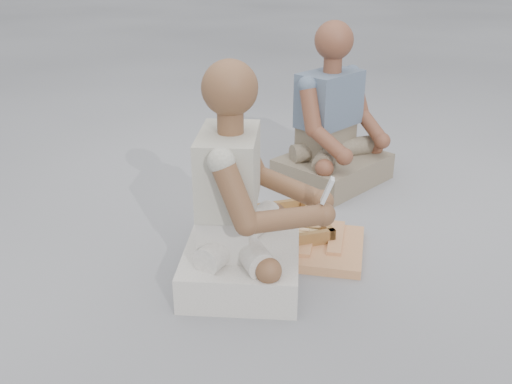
{
  "coord_description": "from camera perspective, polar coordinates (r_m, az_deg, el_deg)",
  "views": [
    {
      "loc": [
        -0.33,
        -2.15,
        1.29
      ],
      "look_at": [
        -0.11,
        0.09,
        0.3
      ],
      "focal_mm": 40.0,
      "sensor_mm": 36.0,
      "label": 1
    }
  ],
  "objects": [
    {
      "name": "wood_chip_6",
      "position": [
        2.6,
        -4.78,
        -6.05
      ],
      "size": [
        0.02,
        0.02,
        0.0
      ],
      "primitive_type": "cube",
      "rotation": [
        0.0,
        0.0,
        1.21
      ],
      "color": "tan",
      "rests_on": "ground"
    },
    {
      "name": "carved_panel",
      "position": [
        2.62,
        3.74,
        -5.29
      ],
      "size": [
        0.72,
        0.58,
        0.04
      ],
      "primitive_type": "cube",
      "rotation": [
        0.0,
        0.0,
        -0.3
      ],
      "color": "#AD7543",
      "rests_on": "ground"
    },
    {
      "name": "craftsman",
      "position": [
        2.28,
        -1.52,
        -1.82
      ],
      "size": [
        0.65,
        0.65,
        0.91
      ],
      "rotation": [
        0.0,
        0.0,
        -1.74
      ],
      "color": "silver",
      "rests_on": "ground"
    },
    {
      "name": "chisel_7",
      "position": [
        2.68,
        5.23,
        -3.31
      ],
      "size": [
        0.22,
        0.06,
        0.02
      ],
      "rotation": [
        0.0,
        0.0,
        0.18
      ],
      "color": "white",
      "rests_on": "tool_tray"
    },
    {
      "name": "mobile_phone",
      "position": [
        2.17,
        7.16,
        0.15
      ],
      "size": [
        0.06,
        0.05,
        0.1
      ],
      "rotation": [
        -0.35,
        0.0,
        -1.77
      ],
      "color": "silver",
      "rests_on": "craftsman"
    },
    {
      "name": "wood_chip_2",
      "position": [
        2.55,
        -1.72,
        -6.58
      ],
      "size": [
        0.02,
        0.02,
        0.0
      ],
      "primitive_type": "cube",
      "rotation": [
        0.0,
        0.0,
        2.61
      ],
      "color": "tan",
      "rests_on": "ground"
    },
    {
      "name": "wood_chip_8",
      "position": [
        3.03,
        -4.35,
        -1.47
      ],
      "size": [
        0.02,
        0.02,
        0.0
      ],
      "primitive_type": "cube",
      "rotation": [
        0.0,
        0.0,
        0.63
      ],
      "color": "tan",
      "rests_on": "ground"
    },
    {
      "name": "wood_chip_3",
      "position": [
        2.85,
        7.4,
        -3.4
      ],
      "size": [
        0.02,
        0.02,
        0.0
      ],
      "primitive_type": "cube",
      "rotation": [
        0.0,
        0.0,
        0.42
      ],
      "color": "tan",
      "rests_on": "ground"
    },
    {
      "name": "chisel_6",
      "position": [
        2.76,
        4.56,
        -2.65
      ],
      "size": [
        0.16,
        0.17,
        0.02
      ],
      "rotation": [
        0.0,
        0.0,
        0.83
      ],
      "color": "white",
      "rests_on": "tool_tray"
    },
    {
      "name": "chisel_8",
      "position": [
        2.66,
        4.1,
        -3.75
      ],
      "size": [
        0.21,
        0.09,
        0.02
      ],
      "rotation": [
        0.0,
        0.0,
        -0.34
      ],
      "color": "white",
      "rests_on": "tool_tray"
    },
    {
      "name": "wood_chip_5",
      "position": [
        2.65,
        2.65,
        -5.45
      ],
      "size": [
        0.02,
        0.02,
        0.0
      ],
      "primitive_type": "cube",
      "rotation": [
        0.0,
        0.0,
        3.04
      ],
      "color": "tan",
      "rests_on": "ground"
    },
    {
      "name": "chisel_3",
      "position": [
        2.68,
        5.59,
        -3.33
      ],
      "size": [
        0.21,
        0.09,
        0.02
      ],
      "rotation": [
        0.0,
        0.0,
        -0.34
      ],
      "color": "white",
      "rests_on": "tool_tray"
    },
    {
      "name": "chisel_1",
      "position": [
        2.73,
        5.17,
        -2.73
      ],
      "size": [
        0.18,
        0.15,
        0.02
      ],
      "rotation": [
        0.0,
        0.0,
        -0.69
      ],
      "color": "white",
      "rests_on": "tool_tray"
    },
    {
      "name": "wood_chip_7",
      "position": [
        2.72,
        -2.91,
        -4.55
      ],
      "size": [
        0.02,
        0.02,
        0.0
      ],
      "primitive_type": "cube",
      "rotation": [
        0.0,
        0.0,
        0.08
      ],
      "color": "tan",
      "rests_on": "ground"
    },
    {
      "name": "chisel_10",
      "position": [
        2.71,
        2.62,
        -2.9
      ],
      "size": [
        0.2,
        0.13,
        0.02
      ],
      "rotation": [
        0.0,
        0.0,
        0.55
      ],
      "color": "white",
      "rests_on": "tool_tray"
    },
    {
      "name": "chisel_5",
      "position": [
        2.69,
        1.16,
        -2.99
      ],
      "size": [
        0.2,
        0.12,
        0.02
      ],
      "rotation": [
        0.0,
        0.0,
        0.49
      ],
      "color": "white",
      "rests_on": "tool_tray"
    },
    {
      "name": "chisel_9",
      "position": [
        2.71,
        2.88,
        -3.15
      ],
      "size": [
        0.14,
        0.19,
        0.02
      ],
      "rotation": [
        0.0,
        0.0,
        0.99
      ],
      "color": "white",
      "rests_on": "tool_tray"
    },
    {
      "name": "ground",
      "position": [
        2.53,
        2.68,
        -6.99
      ],
      "size": [
        60.0,
        60.0,
        0.0
      ],
      "primitive_type": "plane",
      "color": "#97989C",
      "rests_on": "ground"
    },
    {
      "name": "wood_chip_1",
      "position": [
        2.68,
        -3.71,
        -5.03
      ],
      "size": [
        0.02,
        0.02,
        0.0
      ],
      "primitive_type": "cube",
      "rotation": [
        0.0,
        0.0,
        1.68
      ],
      "color": "tan",
      "rests_on": "ground"
    },
    {
      "name": "chisel_2",
      "position": [
        2.6,
        1.76,
        -4.13
      ],
      "size": [
        0.22,
        0.05,
        0.02
      ],
      "rotation": [
        0.0,
        0.0,
        -0.17
      ],
      "color": "white",
      "rests_on": "tool_tray"
    },
    {
      "name": "chisel_0",
      "position": [
        2.62,
        2.21,
        -3.73
      ],
      "size": [
        0.19,
        0.15,
        0.02
      ],
      "rotation": [
        0.0,
        0.0,
        -0.64
      ],
      "color": "white",
      "rests_on": "tool_tray"
    },
    {
      "name": "tool_tray",
      "position": [
        2.68,
        1.55,
        -3.56
      ],
      "size": [
        0.55,
        0.48,
        0.06
      ],
      "rotation": [
        0.0,
        0.0,
        0.22
      ],
      "color": "brown",
      "rests_on": "carved_panel"
    },
    {
      "name": "wood_chip_4",
      "position": [
        2.59,
        -0.33,
        -6.05
      ],
      "size": [
        0.02,
        0.02,
        0.0
      ],
      "primitive_type": "cube",
      "rotation": [
        0.0,
        0.0,
        2.53
      ],
      "color": "tan",
      "rests_on": "ground"
    },
    {
      "name": "companion",
      "position": [
        3.29,
        7.7,
        6.07
      ],
      "size": [
        0.75,
        0.73,
        0.91
      ],
      "rotation": [
        0.0,
        0.0,
        3.84
      ],
      "color": "#7E735B",
      "rests_on": "ground"
    },
    {
      "name": "wood_chip_0",
      "position": [
        2.54,
        0.59,
        -6.72
      ],
      "size": [
        0.02,
        0.02,
        0.0
      ],
      "primitive_type": "cube",
      "rotation": [
        0.0,
        0.0,
        2.31
      ],
      "color": "tan",
      "rests_on": "ground"
    },
    {
      "name": "chisel_4",
      "position": [
        2.74,
        1.71,
        -2.57
      ],
      "size": [
        0.16,
        0.18,
        0.02
      ],
      "rotation": [
        0.0,
        0.0,
        0.85
      ],
      "color": "white",
      "rests_on": "tool_tray"
    }
  ]
}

